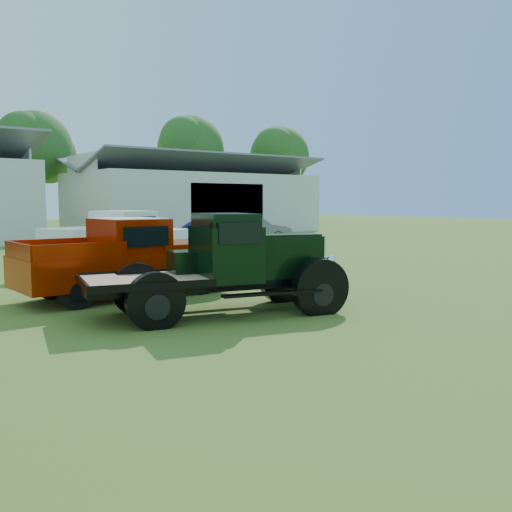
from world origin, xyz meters
TOP-DOWN VIEW (x-y plane):
  - ground at (0.00, 0.00)m, footprint 120.00×120.00m
  - shed_right at (14.00, 27.00)m, footprint 16.80×9.20m
  - tree_c at (5.00, 33.00)m, footprint 5.40×5.40m
  - tree_d at (18.00, 34.00)m, footprint 6.00×6.00m
  - tree_e at (26.00, 32.00)m, footprint 5.70×5.70m
  - vintage_flatbed at (-0.79, 1.00)m, footprint 5.20×3.03m
  - red_pickup at (-1.41, 3.98)m, footprint 5.01×2.06m
  - white_pickup at (0.46, 8.44)m, footprint 5.33×3.31m
  - misc_car_blue at (6.51, 12.53)m, footprint 4.54×3.30m
  - misc_car_grey at (9.28, 14.01)m, footprint 4.61×1.79m

SIDE VIEW (x-z plane):
  - ground at x=0.00m, z-range 0.00..0.00m
  - misc_car_blue at x=6.51m, z-range 0.00..1.44m
  - misc_car_grey at x=9.28m, z-range 0.00..1.50m
  - red_pickup at x=-1.41m, z-range 0.00..1.81m
  - white_pickup at x=0.46m, z-range 0.00..1.83m
  - vintage_flatbed at x=-0.79m, z-range 0.00..1.94m
  - shed_right at x=14.00m, z-range 0.00..5.20m
  - tree_c at x=5.00m, z-range 0.00..9.00m
  - tree_e at x=26.00m, z-range 0.00..9.50m
  - tree_d at x=18.00m, z-range 0.00..10.00m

